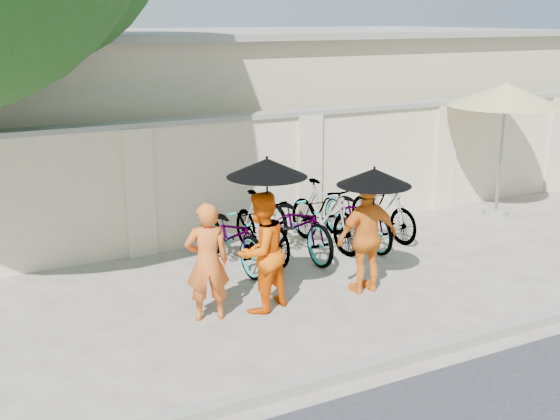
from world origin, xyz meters
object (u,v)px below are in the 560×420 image
monk_left (207,262)px  patio_umbrella (506,96)px  monk_center (261,252)px  monk_right (367,237)px

monk_left → patio_umbrella: patio_umbrella is taller
monk_center → monk_right: (1.53, -0.11, -0.01)m
monk_left → monk_center: bearing=-169.8°
monk_center → monk_right: monk_center is taller
monk_center → patio_umbrella: patio_umbrella is taller
monk_left → monk_right: bearing=-170.0°
monk_center → monk_left: bearing=-25.1°
monk_left → monk_center: (0.71, -0.05, 0.03)m
monk_center → patio_umbrella: size_ratio=0.63×
monk_left → monk_right: (2.24, -0.16, 0.02)m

